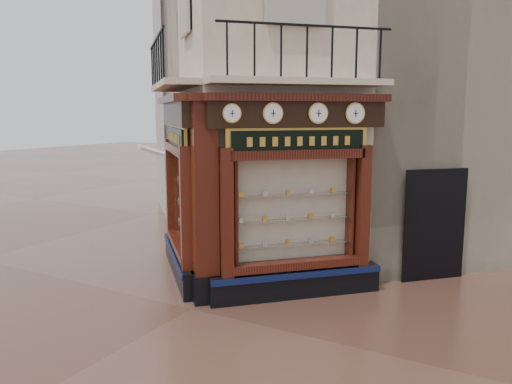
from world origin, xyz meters
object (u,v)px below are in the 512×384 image
Objects in this scene: corner_pilaster at (205,202)px; clock_d at (355,113)px; clock_b at (273,113)px; signboard_left at (176,137)px; awning at (159,240)px; clock_a at (232,113)px; clock_c at (318,113)px; signboard_right at (299,141)px.

corner_pilaster reaches higher than clock_d.
clock_b is 2.70m from signboard_left.
awning is 0.81× the size of signboard_left.
clock_a is 0.77m from clock_b.
clock_c is at bearing 0.00° from clock_a.
signboard_right is (1.46, 1.01, 1.15)m from corner_pilaster.
clock_d is 1.22m from signboard_right.
corner_pilaster is 11.44× the size of clock_a.
clock_a is 6.64m from awning.
clock_d reaches higher than signboard_right.
clock_b is 0.19× the size of signboard_left.
clock_b is 0.89m from clock_c.
clock_a is at bearing -180.00° from clock_c.
awning is at bearing 3.17° from signboard_left.
clock_a reaches higher than signboard_right.
clock_b reaches higher than awning.
clock_b is 1.65m from clock_d.
clock_a is 2.42m from clock_d.
clock_c is at bearing -11.55° from corner_pilaster.
signboard_right is at bearing 174.27° from clock_d.
signboard_right is at bearing -135.00° from signboard_left.
clock_d is at bearing 0.00° from clock_a.
clock_d is 0.24× the size of awning.
clock_a is at bearing -180.00° from clock_b.
corner_pilaster is at bearing 169.75° from signboard_right.
clock_d is (0.54, 0.54, 0.00)m from clock_c.
clock_d is 3.88m from signboard_left.
signboard_left is (-3.78, -0.70, -0.52)m from clock_d.
awning is at bearing 99.65° from clock_a.
clock_b is 0.76m from signboard_right.
clock_c is at bearing -18.00° from signboard_right.
clock_a is at bearing -44.60° from corner_pilaster.
signboard_right is (0.85, 1.01, -0.52)m from clock_a.
clock_c is 0.23× the size of awning.
awning is at bearing 115.27° from clock_c.
clock_b is 0.96× the size of clock_d.
clock_c is 0.63m from signboard_right.
clock_c is (1.17, 1.17, 0.00)m from clock_a.
signboard_left is 2.92m from signboard_right.
clock_d is (1.71, 1.71, 0.00)m from clock_a.
signboard_left is (2.47, -2.21, 3.10)m from awning.
clock_c is 0.19× the size of signboard_right.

